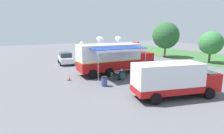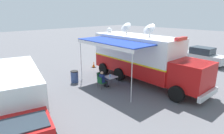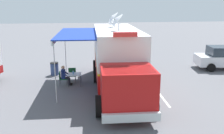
# 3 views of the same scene
# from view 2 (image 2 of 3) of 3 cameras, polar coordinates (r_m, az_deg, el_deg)

# --- Properties ---
(ground_plane) EXTENTS (100.00, 100.00, 0.00)m
(ground_plane) POSITION_cam_2_polar(r_m,az_deg,el_deg) (15.50, 6.95, -3.45)
(ground_plane) COLOR #5B5B60
(lot_stripe) EXTENTS (0.35, 4.80, 0.01)m
(lot_stripe) POSITION_cam_2_polar(r_m,az_deg,el_deg) (16.43, 15.96, -2.83)
(lot_stripe) COLOR silver
(lot_stripe) RESTS_ON ground
(command_truck) EXTENTS (5.12, 9.59, 4.53)m
(command_truck) POSITION_cam_2_polar(r_m,az_deg,el_deg) (14.46, 9.31, 3.07)
(command_truck) COLOR #B71414
(command_truck) RESTS_ON ground
(folding_table) EXTENTS (0.84, 0.84, 0.73)m
(folding_table) POSITION_cam_2_polar(r_m,az_deg,el_deg) (13.60, -0.46, -3.15)
(folding_table) COLOR silver
(folding_table) RESTS_ON ground
(water_bottle) EXTENTS (0.07, 0.07, 0.22)m
(water_bottle) POSITION_cam_2_polar(r_m,az_deg,el_deg) (13.47, -0.62, -2.62)
(water_bottle) COLOR #4C99D8
(water_bottle) RESTS_ON folding_table
(folding_chair_at_table) EXTENTS (0.50, 0.50, 0.87)m
(folding_chair_at_table) POSITION_cam_2_polar(r_m,az_deg,el_deg) (13.25, -3.39, -4.44)
(folding_chair_at_table) COLOR #19562D
(folding_chair_at_table) RESTS_ON ground
(folding_chair_beside_table) EXTENTS (0.50, 0.50, 0.87)m
(folding_chair_beside_table) POSITION_cam_2_polar(r_m,az_deg,el_deg) (14.14, -3.36, -3.10)
(folding_chair_beside_table) COLOR #19562D
(folding_chair_beside_table) RESTS_ON ground
(seated_responder) EXTENTS (0.67, 0.57, 1.25)m
(seated_responder) POSITION_cam_2_polar(r_m,az_deg,el_deg) (13.32, -2.76, -3.70)
(seated_responder) COLOR navy
(seated_responder) RESTS_ON ground
(trash_bin) EXTENTS (0.57, 0.57, 0.91)m
(trash_bin) POSITION_cam_2_polar(r_m,az_deg,el_deg) (14.71, -11.33, -2.86)
(trash_bin) COLOR #384C7F
(trash_bin) RESTS_ON ground
(traffic_cone) EXTENTS (0.36, 0.36, 0.58)m
(traffic_cone) POSITION_cam_2_polar(r_m,az_deg,el_deg) (18.49, -5.60, 0.74)
(traffic_cone) COLOR black
(traffic_cone) RESTS_ON ground
(support_truck) EXTENTS (3.72, 7.10, 2.70)m
(support_truck) POSITION_cam_2_polar(r_m,az_deg,el_deg) (9.58, -27.01, -8.99)
(support_truck) COLOR white
(support_truck) RESTS_ON ground
(car_behind_truck) EXTENTS (4.41, 2.46, 1.76)m
(car_behind_truck) POSITION_cam_2_polar(r_m,az_deg,el_deg) (23.79, 15.77, 5.16)
(car_behind_truck) COLOR silver
(car_behind_truck) RESTS_ON ground
(car_far_corner) EXTENTS (2.22, 4.31, 1.76)m
(car_far_corner) POSITION_cam_2_polar(r_m,az_deg,el_deg) (21.64, 25.86, 3.09)
(car_far_corner) COLOR #B2B5BA
(car_far_corner) RESTS_ON ground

